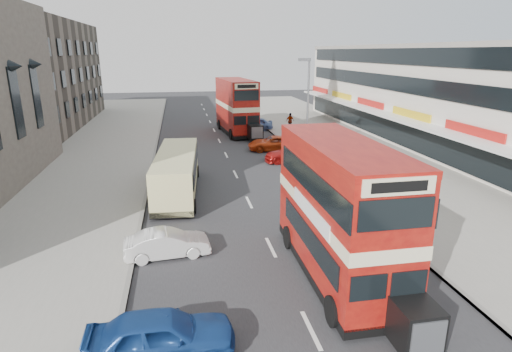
{
  "coord_description": "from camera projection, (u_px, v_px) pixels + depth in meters",
  "views": [
    {
      "loc": [
        -3.83,
        -14.87,
        8.65
      ],
      "look_at": [
        -0.06,
        5.41,
        2.42
      ],
      "focal_mm": 29.11,
      "sensor_mm": 36.0,
      "label": 1
    }
  ],
  "objects": [
    {
      "name": "bus_main",
      "position": [
        340.0,
        211.0,
        15.93
      ],
      "size": [
        2.64,
        9.54,
        5.26
      ],
      "rotation": [
        0.0,
        0.0,
        3.14
      ],
      "color": "black",
      "rests_on": "ground"
    },
    {
      "name": "road_surface",
      "position": [
        226.0,
        155.0,
        35.99
      ],
      "size": [
        12.0,
        90.0,
        0.01
      ],
      "primitive_type": "cube",
      "color": "#28282B",
      "rests_on": "ground"
    },
    {
      "name": "street_lamp",
      "position": [
        307.0,
        100.0,
        33.86
      ],
      "size": [
        1.0,
        0.2,
        8.12
      ],
      "color": "slate",
      "rests_on": "ground"
    },
    {
      "name": "kerb_right",
      "position": [
        294.0,
        151.0,
        37.03
      ],
      "size": [
        0.2,
        90.0,
        0.16
      ],
      "primitive_type": "cube",
      "color": "gray",
      "rests_on": "ground"
    },
    {
      "name": "car_right_c",
      "position": [
        254.0,
        124.0,
        47.21
      ],
      "size": [
        4.32,
        2.05,
        1.43
      ],
      "primitive_type": "imported",
      "rotation": [
        0.0,
        0.0,
        -1.66
      ],
      "color": "#5774AE",
      "rests_on": "ground"
    },
    {
      "name": "commercial_row",
      "position": [
        428.0,
        94.0,
        40.0
      ],
      "size": [
        9.9,
        46.2,
        9.3
      ],
      "color": "beige",
      "rests_on": "ground"
    },
    {
      "name": "car_left_front",
      "position": [
        167.0,
        244.0,
        18.06
      ],
      "size": [
        3.76,
        1.59,
        1.21
      ],
      "primitive_type": "imported",
      "rotation": [
        0.0,
        0.0,
        1.66
      ],
      "color": "silver",
      "rests_on": "ground"
    },
    {
      "name": "coach",
      "position": [
        177.0,
        172.0,
        25.85
      ],
      "size": [
        3.0,
        9.36,
        2.44
      ],
      "rotation": [
        0.0,
        0.0,
        -0.07
      ],
      "color": "black",
      "rests_on": "ground"
    },
    {
      "name": "pedestrian_far",
      "position": [
        290.0,
        121.0,
        46.88
      ],
      "size": [
        1.15,
        0.73,
        1.82
      ],
      "primitive_type": "imported",
      "rotation": [
        0.0,
        0.0,
        0.29
      ],
      "color": "gray",
      "rests_on": "pavement_right"
    },
    {
      "name": "pedestrian_near",
      "position": [
        354.0,
        159.0,
        30.61
      ],
      "size": [
        0.72,
        0.58,
        1.72
      ],
      "primitive_type": "imported",
      "rotation": [
        0.0,
        0.0,
        3.39
      ],
      "color": "gray",
      "rests_on": "pavement_right"
    },
    {
      "name": "pavement_right",
      "position": [
        356.0,
        148.0,
        38.06
      ],
      "size": [
        12.0,
        90.0,
        0.15
      ],
      "primitive_type": "cube",
      "color": "gray",
      "rests_on": "ground"
    },
    {
      "name": "car_right_a",
      "position": [
        294.0,
        154.0,
        33.59
      ],
      "size": [
        4.82,
        2.19,
        1.37
      ],
      "primitive_type": "imported",
      "rotation": [
        0.0,
        0.0,
        -1.63
      ],
      "color": "#9F120F",
      "rests_on": "ground"
    },
    {
      "name": "ground",
      "position": [
        281.0,
        269.0,
        17.16
      ],
      "size": [
        160.0,
        160.0,
        0.0
      ],
      "primitive_type": "plane",
      "color": "#28282B",
      "rests_on": "ground"
    },
    {
      "name": "brick_terrace",
      "position": [
        15.0,
        75.0,
        47.36
      ],
      "size": [
        14.0,
        28.0,
        12.0
      ],
      "primitive_type": "cube",
      "color": "#66594C",
      "rests_on": "ground"
    },
    {
      "name": "kerb_left",
      "position": [
        154.0,
        157.0,
        34.9
      ],
      "size": [
        0.2,
        90.0,
        0.16
      ],
      "primitive_type": "cube",
      "color": "gray",
      "rests_on": "ground"
    },
    {
      "name": "pavement_left",
      "position": [
        80.0,
        161.0,
        33.87
      ],
      "size": [
        12.0,
        90.0,
        0.15
      ],
      "primitive_type": "cube",
      "color": "gray",
      "rests_on": "ground"
    },
    {
      "name": "cyclist",
      "position": [
        285.0,
        149.0,
        35.36
      ],
      "size": [
        0.73,
        1.92,
        1.91
      ],
      "rotation": [
        0.0,
        0.0,
        0.03
      ],
      "color": "gray",
      "rests_on": "ground"
    },
    {
      "name": "car_right_b",
      "position": [
        274.0,
        143.0,
        37.49
      ],
      "size": [
        4.9,
        2.7,
        1.3
      ],
      "primitive_type": "imported",
      "rotation": [
        0.0,
        0.0,
        -1.69
      ],
      "color": "#DA4415",
      "rests_on": "ground"
    },
    {
      "name": "car_left_near",
      "position": [
        161.0,
        335.0,
        12.05
      ],
      "size": [
        4.36,
        1.82,
        1.47
      ],
      "primitive_type": "imported",
      "rotation": [
        0.0,
        0.0,
        1.59
      ],
      "color": "navy",
      "rests_on": "ground"
    },
    {
      "name": "bus_second",
      "position": [
        237.0,
        106.0,
        44.75
      ],
      "size": [
        3.72,
        10.21,
        5.58
      ],
      "rotation": [
        0.0,
        0.0,
        3.24
      ],
      "color": "black",
      "rests_on": "ground"
    }
  ]
}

